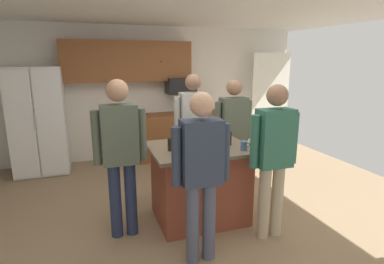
{
  "coord_description": "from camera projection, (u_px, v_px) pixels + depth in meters",
  "views": [
    {
      "loc": [
        -1.17,
        -3.39,
        1.96
      ],
      "look_at": [
        0.07,
        0.24,
        1.05
      ],
      "focal_mm": 28.71,
      "sensor_mm": 36.0,
      "label": 1
    }
  ],
  "objects": [
    {
      "name": "floor",
      "position": [
        193.0,
        216.0,
        3.94
      ],
      "size": [
        7.04,
        7.04,
        0.0
      ],
      "primitive_type": "plane",
      "color": "#937A5B",
      "rests_on": "ground"
    },
    {
      "name": "back_wall",
      "position": [
        148.0,
        93.0,
        6.22
      ],
      "size": [
        6.4,
        0.1,
        2.6
      ],
      "primitive_type": "cube",
      "color": "white",
      "rests_on": "ground"
    },
    {
      "name": "french_door_window_panel",
      "position": [
        270.0,
        100.0,
        6.71
      ],
      "size": [
        0.9,
        0.06,
        2.0
      ],
      "primitive_type": "cube",
      "color": "white",
      "rests_on": "ground"
    },
    {
      "name": "cabinet_run_upper",
      "position": [
        128.0,
        61.0,
        5.77
      ],
      "size": [
        2.4,
        0.38,
        0.75
      ],
      "color": "brown"
    },
    {
      "name": "cabinet_run_lower",
      "position": [
        181.0,
        135.0,
        6.31
      ],
      "size": [
        1.8,
        0.63,
        0.9
      ],
      "color": "brown",
      "rests_on": "ground"
    },
    {
      "name": "refrigerator",
      "position": [
        39.0,
        121.0,
        5.3
      ],
      "size": [
        0.87,
        0.76,
        1.85
      ],
      "color": "white",
      "rests_on": "ground"
    },
    {
      "name": "microwave_over_range",
      "position": [
        181.0,
        86.0,
        6.1
      ],
      "size": [
        0.56,
        0.4,
        0.32
      ],
      "primitive_type": "cube",
      "color": "black"
    },
    {
      "name": "kitchen_island",
      "position": [
        200.0,
        182.0,
        3.8
      ],
      "size": [
        1.2,
        0.95,
        0.94
      ],
      "color": "brown",
      "rests_on": "ground"
    },
    {
      "name": "person_host_foreground",
      "position": [
        274.0,
        152.0,
        3.28
      ],
      "size": [
        0.57,
        0.23,
        1.71
      ],
      "rotation": [
        0.0,
        0.0,
        2.33
      ],
      "color": "tan",
      "rests_on": "ground"
    },
    {
      "name": "person_guest_left",
      "position": [
        120.0,
        148.0,
        3.3
      ],
      "size": [
        0.57,
        0.23,
        1.76
      ],
      "rotation": [
        0.0,
        0.0,
        0.09
      ],
      "color": "#232D4C",
      "rests_on": "ground"
    },
    {
      "name": "person_guest_by_door",
      "position": [
        201.0,
        168.0,
        2.87
      ],
      "size": [
        0.57,
        0.22,
        1.68
      ],
      "rotation": [
        0.0,
        0.0,
        1.23
      ],
      "color": "#4C5166",
      "rests_on": "ground"
    },
    {
      "name": "person_guest_right",
      "position": [
        233.0,
        130.0,
        4.41
      ],
      "size": [
        0.57,
        0.22,
        1.69
      ],
      "rotation": [
        0.0,
        0.0,
        -2.48
      ],
      "color": "tan",
      "rests_on": "ground"
    },
    {
      "name": "person_elder_center",
      "position": [
        193.0,
        125.0,
        4.47
      ],
      "size": [
        0.57,
        0.23,
        1.76
      ],
      "rotation": [
        0.0,
        0.0,
        -1.8
      ],
      "color": "tan",
      "rests_on": "ground"
    },
    {
      "name": "glass_short_whisky",
      "position": [
        170.0,
        145.0,
        3.51
      ],
      "size": [
        0.06,
        0.06,
        0.14
      ],
      "color": "black",
      "rests_on": "kitchen_island"
    },
    {
      "name": "tumbler_amber",
      "position": [
        218.0,
        136.0,
        3.93
      ],
      "size": [
        0.07,
        0.07,
        0.13
      ],
      "color": "black",
      "rests_on": "kitchen_island"
    },
    {
      "name": "mug_blue_stoneware",
      "position": [
        244.0,
        146.0,
        3.53
      ],
      "size": [
        0.12,
        0.08,
        0.11
      ],
      "color": "#4C6B99",
      "rests_on": "kitchen_island"
    },
    {
      "name": "glass_stout_tall",
      "position": [
        225.0,
        144.0,
        3.5
      ],
      "size": [
        0.06,
        0.06,
        0.17
      ],
      "color": "black",
      "rests_on": "kitchen_island"
    },
    {
      "name": "mug_ceramic_white",
      "position": [
        176.0,
        151.0,
        3.34
      ],
      "size": [
        0.13,
        0.09,
        0.1
      ],
      "color": "white",
      "rests_on": "kitchen_island"
    },
    {
      "name": "glass_pilsner",
      "position": [
        215.0,
        134.0,
        4.05
      ],
      "size": [
        0.07,
        0.07,
        0.12
      ],
      "color": "black",
      "rests_on": "kitchen_island"
    },
    {
      "name": "glass_dark_ale",
      "position": [
        229.0,
        138.0,
        3.74
      ],
      "size": [
        0.07,
        0.07,
        0.16
      ],
      "color": "black",
      "rests_on": "kitchen_island"
    },
    {
      "name": "serving_tray",
      "position": [
        199.0,
        144.0,
        3.72
      ],
      "size": [
        0.44,
        0.3,
        0.04
      ],
      "color": "#B7B7BC",
      "rests_on": "kitchen_island"
    }
  ]
}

